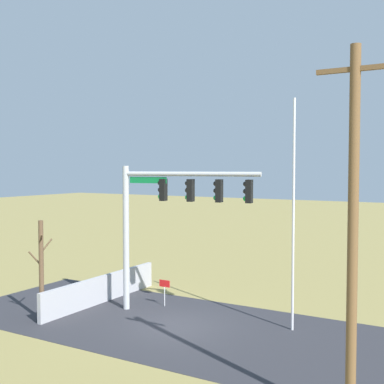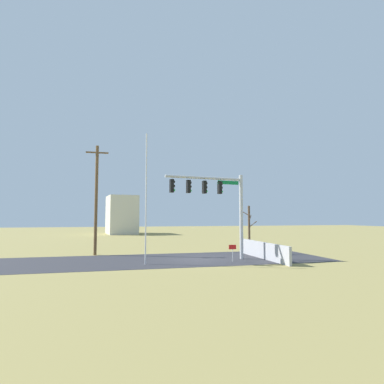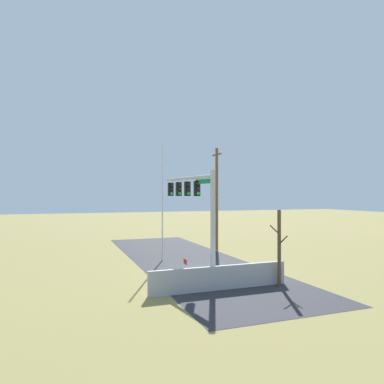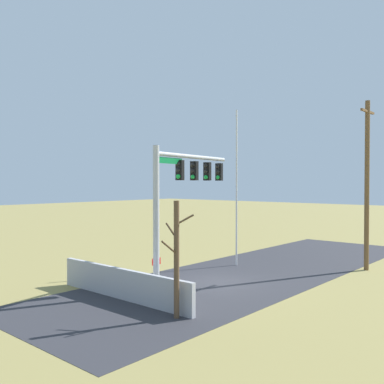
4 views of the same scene
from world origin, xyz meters
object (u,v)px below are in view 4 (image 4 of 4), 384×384
object	(u,v)px
flagpole	(237,188)
utility_pole	(367,183)
bare_tree	(176,258)
signal_mast	(182,186)
open_sign	(156,265)

from	to	relation	value
flagpole	utility_pole	xyz separation A→B (m)	(-3.64, 6.26, 0.31)
bare_tree	utility_pole	bearing A→B (deg)	170.67
signal_mast	open_sign	world-z (taller)	signal_mast
utility_pole	open_sign	xyz separation A→B (m)	(9.91, -6.57, -3.97)
flagpole	open_sign	distance (m)	7.27
flagpole	bare_tree	world-z (taller)	flagpole
flagpole	open_sign	xyz separation A→B (m)	(6.27, -0.31, -3.66)
flagpole	utility_pole	bearing A→B (deg)	120.21
bare_tree	open_sign	bearing A→B (deg)	-126.76
signal_mast	flagpole	xyz separation A→B (m)	(-5.49, -0.66, -0.13)
utility_pole	bare_tree	distance (m)	13.64
signal_mast	flagpole	bearing A→B (deg)	-173.19
signal_mast	bare_tree	world-z (taller)	signal_mast
signal_mast	open_sign	xyz separation A→B (m)	(0.78, -0.97, -3.79)
flagpole	bare_tree	size ratio (longest dim) A/B	2.16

